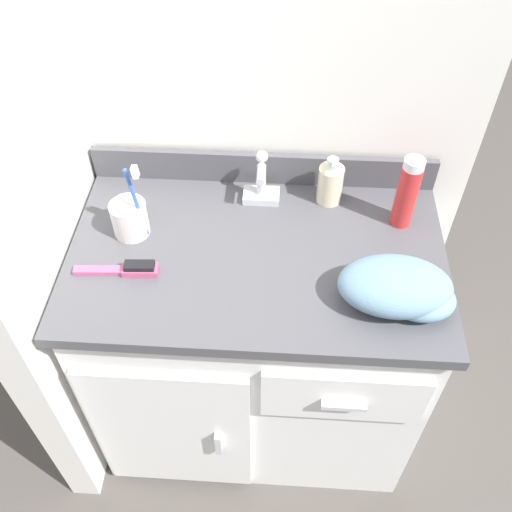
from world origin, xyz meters
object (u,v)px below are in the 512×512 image
Objects in this scene: soap_dispenser at (330,183)px; hand_towel at (401,289)px; shaving_cream_can at (407,193)px; hairbrush at (128,269)px; toothbrush_cup at (130,218)px.

hand_towel is (0.14, -0.31, -0.01)m from soap_dispenser.
shaving_cream_can is (0.17, -0.07, 0.04)m from soap_dispenser.
hairbrush is at bearing 175.43° from hand_towel.
soap_dispenser is (0.46, 0.14, 0.01)m from toothbrush_cup.
shaving_cream_can is 0.25m from hand_towel.
hairbrush is at bearing -162.18° from shaving_cream_can.
shaving_cream_can is 0.99× the size of hairbrush.
hairbrush is (-0.62, -0.20, -0.08)m from shaving_cream_can.
toothbrush_cup is 0.63m from hand_towel.
toothbrush_cup is at bearing -173.38° from shaving_cream_can.
hand_towel is at bearing -97.14° from shaving_cream_can.
shaving_cream_can reaches higher than hand_towel.
toothbrush_cup is 1.56× the size of soap_dispenser.
soap_dispenser reaches higher than hand_towel.
hairbrush is (-0.45, -0.27, -0.04)m from soap_dispenser.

